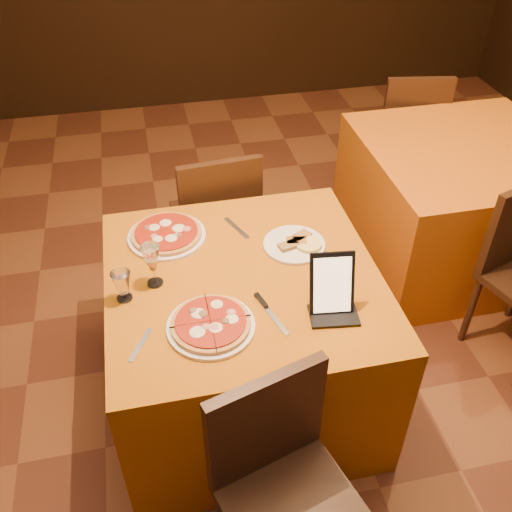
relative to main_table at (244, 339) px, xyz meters
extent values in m
cube|color=#5E2D19|center=(0.08, -0.17, -0.38)|extent=(6.00, 7.00, 0.01)
cube|color=#AA5D0A|center=(0.00, 0.00, 0.00)|extent=(1.10, 1.10, 0.75)
cube|color=#BD580C|center=(1.42, 0.78, 0.00)|extent=(1.10, 1.10, 0.75)
cylinder|color=white|center=(-0.17, -0.26, 0.38)|extent=(0.32, 0.32, 0.01)
cylinder|color=#AD4C23|center=(-0.17, -0.26, 0.40)|extent=(0.29, 0.29, 0.02)
cylinder|color=white|center=(-0.28, 0.32, 0.38)|extent=(0.34, 0.34, 0.01)
cylinder|color=#AD4C23|center=(-0.28, 0.32, 0.40)|extent=(0.31, 0.31, 0.02)
cylinder|color=white|center=(0.25, 0.14, 0.38)|extent=(0.27, 0.27, 0.01)
cylinder|color=olive|center=(0.25, 0.14, 0.40)|extent=(0.16, 0.16, 0.02)
cube|color=black|center=(0.29, -0.25, 0.49)|extent=(0.18, 0.12, 0.23)
cube|color=#A6A5AC|center=(0.06, -0.25, 0.38)|extent=(0.08, 0.22, 0.01)
cube|color=#ACAAB1|center=(-0.43, -0.29, 0.38)|extent=(0.10, 0.15, 0.01)
cube|color=silver|center=(0.03, 0.32, 0.38)|extent=(0.09, 0.18, 0.01)
camera|label=1|loc=(-0.31, -1.70, 1.90)|focal=40.00mm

